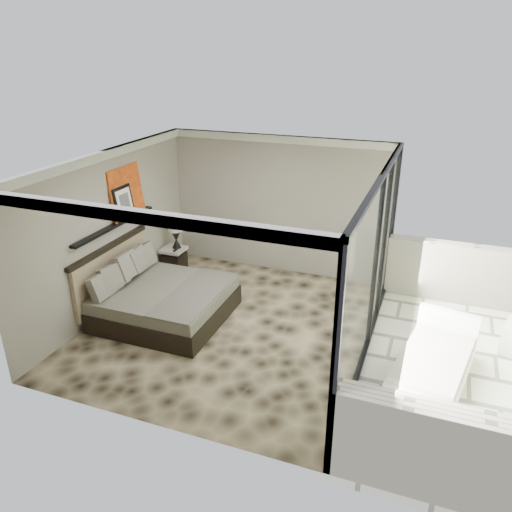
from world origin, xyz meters
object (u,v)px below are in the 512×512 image
(bed, at_px, (160,299))
(lounger, at_px, (434,364))
(nightstand, at_px, (174,261))
(table_lamp, at_px, (176,230))

(bed, distance_m, lounger, 4.53)
(bed, xyz_separation_m, nightstand, (-0.70, 1.73, -0.11))
(bed, bearing_deg, table_lamp, 109.86)
(nightstand, xyz_separation_m, table_lamp, (0.06, 0.05, 0.68))
(bed, relative_size, table_lamp, 3.47)
(nightstand, bearing_deg, bed, -43.99)
(table_lamp, height_order, lounger, table_lamp)
(nightstand, height_order, table_lamp, table_lamp)
(bed, relative_size, lounger, 1.10)
(bed, distance_m, nightstand, 1.87)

